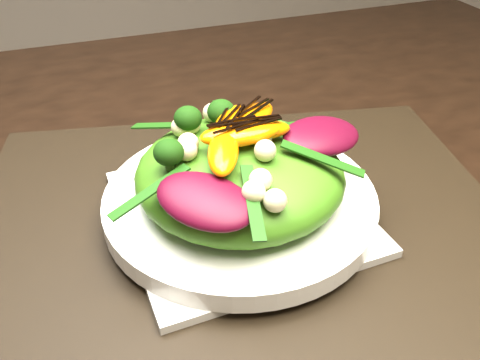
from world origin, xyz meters
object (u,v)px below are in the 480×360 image
object	(u,v)px
salad_bowl	(240,200)
lettuce_mound	(240,173)
plate_base	(240,211)
dining_table	(155,177)
orange_segment	(223,124)
placemat	(240,216)

from	to	relation	value
salad_bowl	lettuce_mound	distance (m)	0.03
lettuce_mound	plate_base	bearing A→B (deg)	180.00
dining_table	salad_bowl	size ratio (longest dim) A/B	5.86
plate_base	salad_bowl	bearing A→B (deg)	-45.00
salad_bowl	lettuce_mound	size ratio (longest dim) A/B	1.33
plate_base	dining_table	bearing A→B (deg)	115.62
plate_base	orange_segment	xyz separation A→B (m)	(-0.01, 0.03, 0.09)
placemat	orange_segment	distance (m)	0.10
dining_table	lettuce_mound	size ratio (longest dim) A/B	7.81
salad_bowl	orange_segment	distance (m)	0.08
plate_base	salad_bowl	distance (m)	0.01
dining_table	plate_base	size ratio (longest dim) A/B	6.92
placemat	lettuce_mound	xyz separation A→B (m)	(-0.00, 0.00, 0.05)
plate_base	lettuce_mound	distance (m)	0.05
placemat	dining_table	bearing A→B (deg)	115.62
orange_segment	placemat	bearing A→B (deg)	-73.19
placemat	lettuce_mound	distance (m)	0.05
placemat	lettuce_mound	bearing A→B (deg)	116.57
plate_base	lettuce_mound	size ratio (longest dim) A/B	1.13
lettuce_mound	dining_table	bearing A→B (deg)	115.62
salad_bowl	orange_segment	bearing A→B (deg)	106.81
dining_table	orange_segment	bearing A→B (deg)	-62.37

